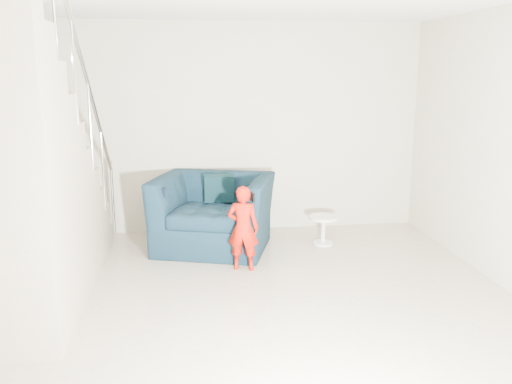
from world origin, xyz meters
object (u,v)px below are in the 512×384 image
side_table (323,225)px  staircase (22,204)px  armchair (213,212)px  toddler (243,228)px

side_table → staircase: 3.45m
armchair → toddler: size_ratio=1.45×
armchair → side_table: bearing=14.6°
armchair → staircase: (-1.74, -1.45, 0.51)m
staircase → side_table: bearing=24.5°
armchair → toddler: toddler is taller
toddler → staircase: size_ratio=0.25×
toddler → staircase: 2.18m
armchair → side_table: 1.35m
side_table → staircase: (-3.07, -1.40, 0.71)m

